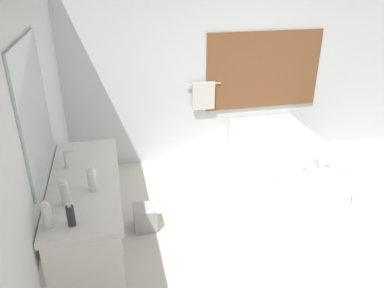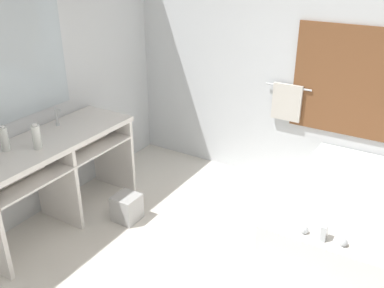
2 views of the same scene
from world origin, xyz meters
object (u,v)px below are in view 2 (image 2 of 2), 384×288
at_px(water_bottle_1, 4,139).
at_px(water_bottle_2, 37,137).
at_px(bathtub, 344,217).
at_px(waste_bin, 127,208).

bearing_deg(water_bottle_1, water_bottle_2, 39.23).
height_order(bathtub, waste_bin, bathtub).
distance_m(bathtub, waste_bin, 2.05).
xyz_separation_m(water_bottle_2, waste_bin, (0.46, 0.56, -0.88)).
relative_size(water_bottle_1, waste_bin, 0.85).
bearing_deg(waste_bin, water_bottle_1, -132.46).
bearing_deg(water_bottle_1, waste_bin, 47.54).
bearing_deg(water_bottle_1, bathtub, 28.28).
xyz_separation_m(bathtub, waste_bin, (-1.93, -0.67, -0.19)).
height_order(water_bottle_1, water_bottle_2, water_bottle_2).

